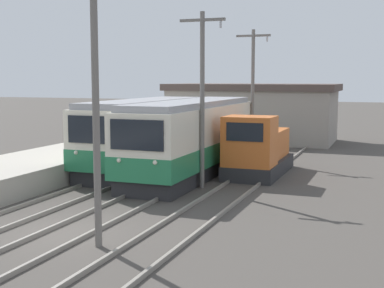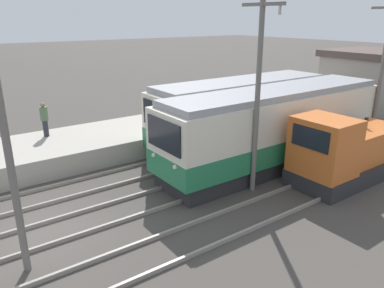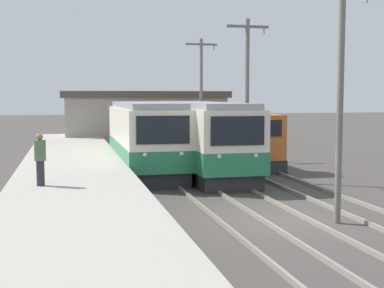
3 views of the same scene
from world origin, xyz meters
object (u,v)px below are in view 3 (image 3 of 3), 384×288
Objects in this scene: shunting_locomotive at (249,146)px; catenary_mast_far at (201,94)px; person_on_platform at (40,157)px; commuter_train_center at (201,140)px; catenary_mast_near at (341,93)px; commuter_train_left at (145,141)px; catenary_mast_mid at (247,94)px.

catenary_mast_far is (-1.49, 4.73, 2.87)m from shunting_locomotive.
catenary_mast_far reaches higher than person_on_platform.
commuter_train_center is 6.51m from catenary_mast_far.
commuter_train_center is at bearing 97.42° from catenary_mast_near.
commuter_train_left is at bearing -173.10° from shunting_locomotive.
person_on_platform is (-9.06, 3.15, -2.11)m from catenary_mast_near.
catenary_mast_far reaches higher than shunting_locomotive.
person_on_platform is at bearing -148.39° from catenary_mast_mid.
catenary_mast_near is at bearing -90.00° from catenary_mast_mid.
catenary_mast_mid is at bearing -110.50° from shunting_locomotive.
commuter_train_left is 1.81× the size of shunting_locomotive.
catenary_mast_mid reaches higher than commuter_train_center.
person_on_platform is at bearing -137.80° from shunting_locomotive.
commuter_train_left is 10.06m from person_on_platform.
commuter_train_left is at bearing 171.07° from commuter_train_center.
commuter_train_left is 12.98m from catenary_mast_near.
commuter_train_center is 1.64× the size of catenary_mast_near.
catenary_mast_mid is 10.84m from person_on_platform.
commuter_train_left is at bearing 61.81° from person_on_platform.
catenary_mast_far is 4.34× the size of person_on_platform.
catenary_mast_far is at bearing 107.51° from shunting_locomotive.
catenary_mast_mid is 1.00× the size of catenary_mast_far.
shunting_locomotive is 3.37× the size of person_on_platform.
catenary_mast_far reaches higher than commuter_train_left.
catenary_mast_near is at bearing -70.27° from commuter_train_left.
catenary_mast_mid is (4.31, -3.29, 2.38)m from commuter_train_left.
commuter_train_left is 6.10× the size of person_on_platform.
catenary_mast_near reaches higher than commuter_train_left.
catenary_mast_near is 8.72m from catenary_mast_mid.
catenary_mast_mid is at bearing -90.00° from catenary_mast_far.
catenary_mast_near is at bearing -90.00° from catenary_mast_far.
commuter_train_left is 0.85× the size of commuter_train_center.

